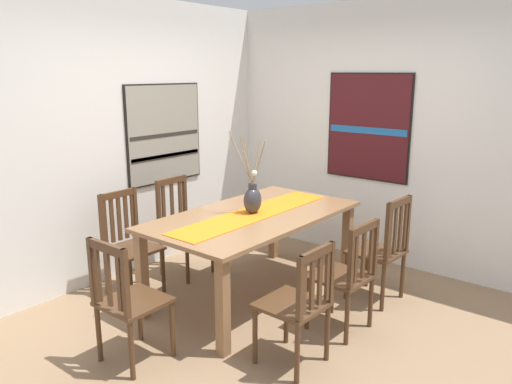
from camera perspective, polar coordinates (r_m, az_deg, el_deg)
ground_plane at (r=4.24m, az=2.25°, el=-14.72°), size 6.40×6.40×0.03m
wall_back at (r=5.10m, az=-14.64°, el=5.94°), size 6.40×0.12×2.70m
wall_side at (r=5.37m, az=14.47°, el=6.32°), size 0.12×6.40×2.70m
dining_table at (r=4.40m, az=-0.27°, el=-3.74°), size 1.95×1.06×0.78m
table_runner at (r=4.38m, az=-0.27°, el=-2.46°), size 1.79×0.36×0.01m
centerpiece_vase at (r=4.35m, az=-0.39°, el=-0.70°), size 0.26×0.32×0.72m
chair_0 at (r=4.68m, az=-14.36°, el=-5.54°), size 0.42×0.42×0.95m
chair_1 at (r=5.04m, az=-8.47°, el=-3.91°), size 0.44×0.44×0.97m
chair_2 at (r=3.47m, az=4.92°, el=-12.52°), size 0.43×0.43×0.89m
chair_3 at (r=3.60m, az=-14.55°, el=-11.86°), size 0.43×0.43×0.92m
chair_4 at (r=4.52m, az=14.30°, el=-6.25°), size 0.44×0.44×0.96m
chair_5 at (r=3.96m, az=10.33°, el=-9.29°), size 0.44×0.44×0.91m
painting_on_back_wall at (r=5.31m, az=-10.47°, el=6.57°), size 0.97×0.05×1.02m
painting_on_side_wall at (r=5.37m, az=12.73°, el=7.27°), size 0.05×0.93×1.11m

